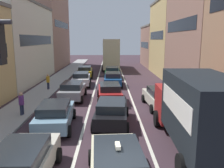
% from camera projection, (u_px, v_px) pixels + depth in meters
% --- Properties ---
extents(sidewalk_left, '(2.60, 64.00, 0.14)m').
position_uv_depth(sidewalk_left, '(52.00, 84.00, 26.37)').
color(sidewalk_left, '#9A9A9A').
rests_on(sidewalk_left, ground).
extents(lane_stripe_left, '(0.16, 60.00, 0.01)m').
position_uv_depth(lane_stripe_left, '(96.00, 85.00, 26.45)').
color(lane_stripe_left, silver).
rests_on(lane_stripe_left, ground).
extents(lane_stripe_right, '(0.16, 60.00, 0.01)m').
position_uv_depth(lane_stripe_right, '(126.00, 84.00, 26.49)').
color(lane_stripe_right, silver).
rests_on(lane_stripe_right, ground).
extents(building_row_left, '(7.20, 43.90, 13.95)m').
position_uv_depth(building_row_left, '(18.00, 36.00, 30.06)').
color(building_row_left, tan).
rests_on(building_row_left, ground).
extents(building_row_right, '(7.20, 43.90, 13.51)m').
position_uv_depth(building_row_right, '(203.00, 34.00, 25.08)').
color(building_row_right, '#936B5B').
rests_on(building_row_right, ground).
extents(removalist_box_truck, '(2.88, 7.77, 3.58)m').
position_uv_depth(removalist_box_truck, '(196.00, 109.00, 10.49)').
color(removalist_box_truck, '#A51E1E').
rests_on(removalist_box_truck, ground).
extents(taxi_centre_lane_front, '(2.27, 4.40, 1.66)m').
position_uv_depth(taxi_centre_lane_front, '(117.00, 166.00, 8.01)').
color(taxi_centre_lane_front, beige).
rests_on(taxi_centre_lane_front, ground).
extents(sedan_left_lane_front, '(2.07, 4.31, 1.49)m').
position_uv_depth(sedan_left_lane_front, '(22.00, 164.00, 8.10)').
color(sedan_left_lane_front, beige).
rests_on(sedan_left_lane_front, ground).
extents(sedan_centre_lane_second, '(2.30, 4.41, 1.49)m').
position_uv_depth(sedan_centre_lane_second, '(112.00, 111.00, 14.00)').
color(sedan_centre_lane_second, black).
rests_on(sedan_centre_lane_second, ground).
extents(wagon_left_lane_second, '(2.26, 4.40, 1.49)m').
position_uv_depth(wagon_left_lane_second, '(55.00, 114.00, 13.44)').
color(wagon_left_lane_second, '#759EB7').
rests_on(wagon_left_lane_second, ground).
extents(hatchback_centre_lane_third, '(2.24, 4.38, 1.49)m').
position_uv_depth(hatchback_centre_lane_third, '(110.00, 92.00, 19.25)').
color(hatchback_centre_lane_third, '#A51E1E').
rests_on(hatchback_centre_lane_third, ground).
extents(sedan_left_lane_third, '(2.07, 4.30, 1.49)m').
position_uv_depth(sedan_left_lane_third, '(73.00, 90.00, 19.91)').
color(sedan_left_lane_third, gray).
rests_on(sedan_left_lane_third, ground).
extents(coupe_centre_lane_fourth, '(2.10, 4.32, 1.49)m').
position_uv_depth(coupe_centre_lane_fourth, '(113.00, 79.00, 25.66)').
color(coupe_centre_lane_fourth, '#194C8C').
rests_on(coupe_centre_lane_fourth, ground).
extents(sedan_left_lane_fourth, '(2.24, 4.39, 1.49)m').
position_uv_depth(sedan_left_lane_fourth, '(81.00, 78.00, 25.72)').
color(sedan_left_lane_fourth, silver).
rests_on(sedan_left_lane_fourth, ground).
extents(sedan_centre_lane_fifth, '(2.13, 4.33, 1.49)m').
position_uv_depth(sedan_centre_lane_fifth, '(112.00, 72.00, 30.80)').
color(sedan_centre_lane_fifth, '#19592D').
rests_on(sedan_centre_lane_fifth, ground).
extents(sedan_left_lane_fifth, '(2.21, 4.37, 1.49)m').
position_uv_depth(sedan_left_lane_fifth, '(85.00, 71.00, 31.44)').
color(sedan_left_lane_fifth, '#B29319').
rests_on(sedan_left_lane_fifth, ground).
extents(sedan_right_lane_behind_truck, '(2.26, 4.40, 1.49)m').
position_uv_depth(sedan_right_lane_behind_truck, '(160.00, 97.00, 17.48)').
color(sedan_right_lane_behind_truck, beige).
rests_on(sedan_right_lane_behind_truck, ground).
extents(bus_mid_queue_primary, '(2.94, 10.54, 5.06)m').
position_uv_depth(bus_mid_queue_primary, '(111.00, 52.00, 39.55)').
color(bus_mid_queue_primary, '#BFB793').
rests_on(bus_mid_queue_primary, ground).
extents(pedestrian_near_kerb, '(0.34, 0.53, 1.66)m').
position_uv_depth(pedestrian_near_kerb, '(21.00, 103.00, 15.32)').
color(pedestrian_near_kerb, '#262D47').
rests_on(pedestrian_near_kerb, ground).
extents(pedestrian_far_sidewalk, '(0.34, 0.53, 1.66)m').
position_uv_depth(pedestrian_far_sidewalk, '(48.00, 81.00, 23.27)').
color(pedestrian_far_sidewalk, '#262D47').
rests_on(pedestrian_far_sidewalk, ground).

